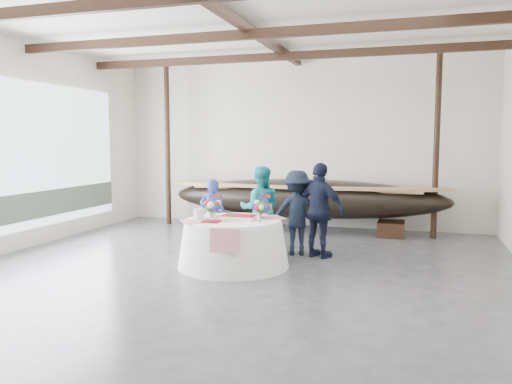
% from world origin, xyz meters
% --- Properties ---
extents(floor, '(10.00, 12.00, 0.01)m').
position_xyz_m(floor, '(0.00, 0.00, 0.00)').
color(floor, '#3D3D42').
rests_on(floor, ground).
extents(wall_back, '(10.00, 0.02, 4.50)m').
position_xyz_m(wall_back, '(0.00, 6.00, 2.25)').
color(wall_back, silver).
rests_on(wall_back, ground).
extents(pavilion_structure, '(9.80, 11.76, 4.50)m').
position_xyz_m(pavilion_structure, '(0.00, 0.86, 4.00)').
color(pavilion_structure, black).
rests_on(pavilion_structure, ground).
extents(open_bay, '(0.03, 7.00, 3.20)m').
position_xyz_m(open_bay, '(-4.95, 1.00, 1.83)').
color(open_bay, silver).
rests_on(open_bay, ground).
extents(longboat_display, '(7.18, 1.44, 1.35)m').
position_xyz_m(longboat_display, '(0.37, 5.10, 0.86)').
color(longboat_display, black).
rests_on(longboat_display, ground).
extents(banquet_table, '(2.06, 2.06, 0.88)m').
position_xyz_m(banquet_table, '(-0.15, 1.17, 0.44)').
color(banquet_table, white).
rests_on(banquet_table, ground).
extents(tabletop_items, '(1.87, 1.55, 0.40)m').
position_xyz_m(tabletop_items, '(-0.21, 1.33, 1.03)').
color(tabletop_items, red).
rests_on(tabletop_items, banquet_table).
extents(guest_woman_blue, '(0.61, 0.45, 1.53)m').
position_xyz_m(guest_woman_blue, '(-1.00, 2.26, 0.77)').
color(guest_woman_blue, navy).
rests_on(guest_woman_blue, ground).
extents(guest_woman_teal, '(1.02, 0.89, 1.79)m').
position_xyz_m(guest_woman_teal, '(-0.05, 2.57, 0.90)').
color(guest_woman_teal, teal).
rests_on(guest_woman_teal, ground).
extents(guest_man_left, '(1.25, 0.92, 1.72)m').
position_xyz_m(guest_man_left, '(0.76, 2.47, 0.86)').
color(guest_man_left, black).
rests_on(guest_man_left, ground).
extents(guest_man_right, '(1.20, 0.86, 1.90)m').
position_xyz_m(guest_man_right, '(1.25, 2.34, 0.95)').
color(guest_man_right, black).
rests_on(guest_man_right, ground).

